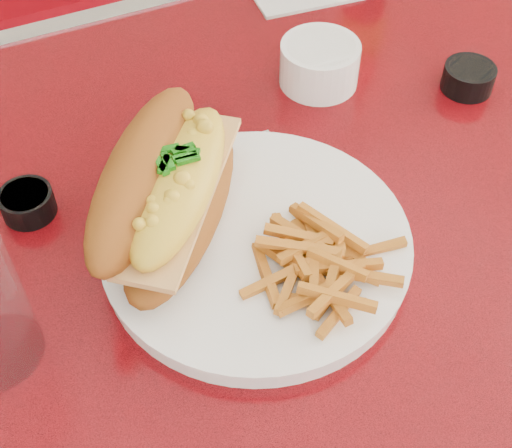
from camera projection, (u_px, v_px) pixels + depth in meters
name	position (u px, v px, depth m)	size (l,w,h in m)	color
diner_table	(351.00, 281.00, 0.83)	(1.23, 0.83, 0.77)	red
booth_bench_far	(149.00, 94.00, 1.55)	(1.20, 0.51, 0.90)	maroon
dinner_plate	(256.00, 245.00, 0.64)	(0.35, 0.35, 0.02)	white
mac_hoagie	(167.00, 188.00, 0.62)	(0.23, 0.25, 0.10)	#904D17
fries_pile	(325.00, 262.00, 0.60)	(0.11, 0.10, 0.03)	orange
fork	(294.00, 182.00, 0.68)	(0.02, 0.16, 0.00)	silver
gravy_ramekin	(320.00, 63.00, 0.79)	(0.12, 0.12, 0.05)	white
sauce_cup_left	(27.00, 202.00, 0.67)	(0.06, 0.06, 0.03)	black
sauce_cup_right	(469.00, 77.00, 0.79)	(0.06, 0.06, 0.03)	black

